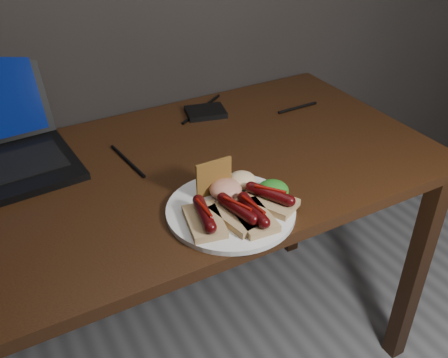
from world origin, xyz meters
TOP-DOWN VIEW (x-y plane):
  - desk at (0.00, 1.38)m, footprint 1.40×0.70m
  - hard_drive at (0.23, 1.61)m, footprint 0.13×0.11m
  - desk_cables at (0.04, 1.53)m, footprint 0.99×0.33m
  - plate at (0.06, 1.15)m, footprint 0.32×0.32m
  - bread_sausage_left at (-0.02, 1.13)m, footprint 0.09×0.13m
  - bread_sausage_center at (0.05, 1.11)m, footprint 0.09×0.13m
  - bread_sausage_right at (0.14, 1.12)m, footprint 0.12×0.13m
  - bread_sausage_extra at (0.08, 1.09)m, footprint 0.08×0.12m
  - crispbread at (0.05, 1.22)m, footprint 0.09×0.01m
  - salad_greens at (0.16, 1.14)m, footprint 0.07×0.07m
  - salsa_mound at (0.07, 1.20)m, footprint 0.07×0.07m
  - coleslaw_mound at (0.12, 1.21)m, footprint 0.06×0.06m

SIDE VIEW (x-z plane):
  - desk at x=0.00m, z-range 0.29..1.04m
  - desk_cables at x=0.04m, z-range 0.75..0.76m
  - plate at x=0.06m, z-range 0.75..0.76m
  - hard_drive at x=0.23m, z-range 0.75..0.77m
  - bread_sausage_left at x=-0.02m, z-range 0.76..0.80m
  - bread_sausage_center at x=0.05m, z-range 0.76..0.80m
  - bread_sausage_right at x=0.14m, z-range 0.76..0.80m
  - bread_sausage_extra at x=0.08m, z-range 0.76..0.80m
  - coleslaw_mound at x=0.12m, z-range 0.76..0.80m
  - salad_greens at x=0.16m, z-range 0.76..0.80m
  - salsa_mound at x=0.07m, z-range 0.76..0.80m
  - crispbread at x=0.05m, z-range 0.76..0.85m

